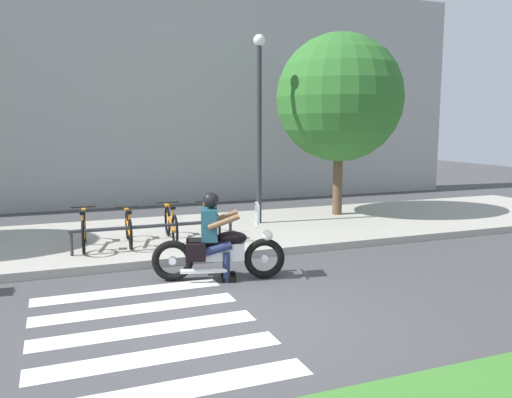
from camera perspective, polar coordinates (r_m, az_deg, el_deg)
name	(u,v)px	position (r m, az deg, el deg)	size (l,w,h in m)	color
ground_plane	(229,318)	(7.06, -3.00, -12.94)	(48.00, 48.00, 0.00)	#424244
sidewalk	(157,237)	(11.70, -10.81, -4.16)	(24.00, 4.40, 0.15)	#A8A399
crosswalk_stripe_0	(175,390)	(5.39, -8.89, -20.01)	(2.80, 0.40, 0.01)	white
crosswalk_stripe_1	(159,356)	(6.09, -10.61, -16.58)	(2.80, 0.40, 0.01)	white
crosswalk_stripe_2	(146,330)	(6.82, -11.93, -13.86)	(2.80, 0.40, 0.01)	white
crosswalk_stripe_3	(137,309)	(7.56, -12.97, -11.66)	(2.80, 0.40, 0.01)	white
crosswalk_stripe_4	(128,292)	(8.31, -13.81, -9.85)	(2.80, 0.40, 0.01)	white
motorcycle	(219,252)	(8.59, -4.04, -5.80)	(2.14, 0.89, 1.27)	black
rider	(214,230)	(8.51, -4.58, -3.37)	(0.72, 0.65, 1.46)	#1E4C59
bicycle_0	(84,230)	(10.66, -18.37, -3.28)	(0.48, 1.70, 0.77)	black
bicycle_1	(129,228)	(10.74, -13.79, -3.11)	(0.48, 1.57, 0.73)	black
bicycle_2	(171,224)	(10.88, -9.31, -2.75)	(0.48, 1.70, 0.77)	black
bicycle_3	(211,222)	(11.09, -4.96, -2.50)	(0.48, 1.62, 0.75)	black
bike_rack	(155,228)	(10.25, -11.00, -3.12)	(3.17, 0.07, 0.49)	#333338
street_lamp	(259,114)	(12.55, 0.35, 9.27)	(0.28, 0.28, 4.63)	#2D2D33
tree_near_rack	(340,98)	(13.99, 9.14, 10.87)	(3.33, 3.33, 4.90)	brown
building_backdrop	(119,92)	(17.10, -14.76, 11.24)	(24.00, 1.20, 7.08)	#A4A4A4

